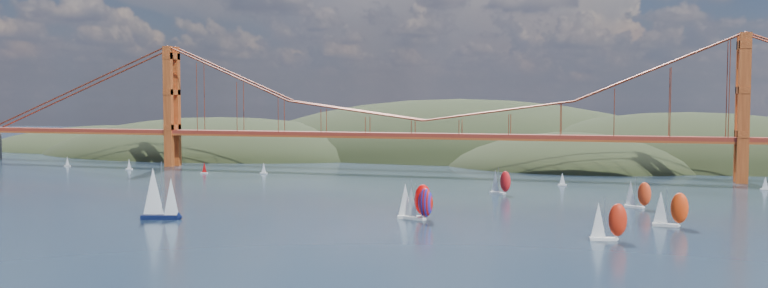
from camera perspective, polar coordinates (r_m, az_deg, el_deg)
ground at (r=145.45m, az=-14.40°, el=-8.83°), size 1200.00×1200.00×0.00m
headlands at (r=402.84m, az=12.74°, el=-2.84°), size 725.00×225.00×96.00m
bridge at (r=310.67m, az=2.83°, el=3.68°), size 552.00×12.00×55.00m
sloop_navy at (r=199.71m, az=-16.80°, el=-3.66°), size 10.00×6.91×14.81m
racer_0 at (r=192.70m, az=2.27°, el=-4.30°), size 8.96×4.76×10.06m
racer_1 at (r=169.95m, az=16.67°, el=-5.61°), size 8.22×4.64×9.21m
racer_2 at (r=193.03m, az=20.93°, el=-4.60°), size 8.24×3.41×9.44m
racer_3 at (r=222.87m, az=18.72°, el=-3.63°), size 7.61×4.62×8.53m
racer_5 at (r=245.52m, az=8.84°, el=-2.84°), size 7.71×5.60×8.66m
racer_rwb at (r=190.62m, az=2.60°, el=-4.48°), size 8.37×5.02×9.38m
distant_boat_0 at (r=373.53m, az=-22.98°, el=-1.21°), size 3.00×2.00×4.70m
distant_boat_1 at (r=346.67m, az=-18.85°, el=-1.46°), size 3.00×2.00×4.70m
distant_boat_2 at (r=319.59m, az=-13.53°, el=-1.77°), size 3.00×2.00×4.70m
distant_boat_3 at (r=313.61m, az=-9.15°, el=-1.81°), size 3.00×2.00×4.70m
distant_boat_4 at (r=285.01m, az=27.05°, el=-2.65°), size 3.00×2.00×4.70m
distant_boat_8 at (r=274.21m, az=13.43°, el=-2.60°), size 3.00×2.00×4.70m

